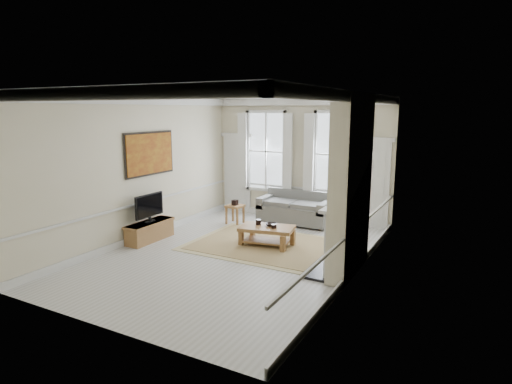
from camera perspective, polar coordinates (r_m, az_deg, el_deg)
The scene contains 23 objects.
floor at distance 9.37m, azimuth -2.81°, elevation -8.38°, with size 7.20×7.20×0.00m, color #B7B5AD.
ceiling at distance 8.85m, azimuth -3.02°, elevation 12.89°, with size 7.20×7.20×0.00m, color white.
back_wall at distance 12.15m, azimuth 5.92°, elevation 4.27°, with size 5.20×5.20×0.00m, color beige.
left_wall at distance 10.52m, azimuth -15.14°, elevation 2.93°, with size 7.20×7.20×0.00m, color beige.
right_wall at distance 7.94m, azimuth 13.37°, elevation 0.52°, with size 7.20×7.20×0.00m, color beige.
window_left at distance 12.52m, azimuth 1.38°, elevation 5.44°, with size 1.26×0.20×2.20m, color #B2BCC6, non-canonical shape.
window_right at distance 11.72m, azimuth 10.61°, elevation 4.89°, with size 1.26×0.20×2.20m, color #B2BCC6, non-canonical shape.
door_left at distance 13.09m, azimuth -2.52°, elevation 2.37°, with size 0.90×0.08×2.30m, color silver.
door_right at distance 11.57m, azimuth 15.21°, elevation 0.86°, with size 0.90×0.08×2.30m, color silver.
painting at distance 10.67m, azimuth -13.98°, elevation 4.98°, with size 0.05×1.66×1.06m, color #AC7D1D.
chimney_breast at distance 8.18m, azimuth 12.56°, elevation 0.85°, with size 0.35×1.70×3.38m, color beige.
hearth at distance 8.74m, azimuth 9.38°, elevation -9.79°, with size 0.55×1.50×0.05m, color black.
fireplace at distance 8.46m, azimuth 10.81°, elevation -5.49°, with size 0.21×1.45×1.33m.
mirror at distance 8.18m, azimuth 11.21°, elevation 3.39°, with size 0.06×1.26×1.06m, color gold.
sofa at distance 11.89m, azimuth 5.34°, elevation -2.38°, with size 1.96×0.95×0.89m.
side_table at distance 11.78m, azimuth -2.82°, elevation -2.26°, with size 0.45×0.45×0.52m.
rug at distance 9.97m, azimuth 1.46°, elevation -7.09°, with size 3.50×2.60×0.02m, color tan.
coffee_table at distance 9.86m, azimuth 1.47°, elevation -5.08°, with size 1.33×0.93×0.46m.
ceramic_pot_a at distance 9.98m, azimuth 0.32°, elevation -4.03°, with size 0.13×0.13×0.13m, color black.
ceramic_pot_b at distance 9.70m, azimuth 2.40°, elevation -4.59°, with size 0.12×0.12×0.09m, color black.
bowl at distance 9.90m, azimuth 1.99°, elevation -4.35°, with size 0.26×0.26×0.06m, color black.
tv_stand at distance 10.59m, azimuth -13.97°, elevation -5.09°, with size 0.41×1.29×0.46m, color brown.
tv at distance 10.43m, azimuth -14.04°, elevation -1.81°, with size 0.08×0.90×0.68m.
Camera 1 is at (4.58, -7.57, 3.09)m, focal length 30.00 mm.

